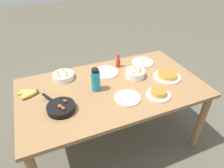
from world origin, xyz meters
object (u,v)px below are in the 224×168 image
Objects in this scene: water_bottle at (96,80)px; hot_sauce_bottle at (118,62)px; banana_bunch at (29,93)px; empty_plate_far_right at (106,72)px; empty_plate_near_front at (142,62)px; frittata_plate_side at (158,93)px; empty_plate_far_left at (128,98)px; fruit_bowl_citrus at (135,73)px; frittata_plate_center at (167,76)px; skillet at (61,107)px; fruit_bowl_mango at (63,76)px.

water_bottle is 1.54× the size of hot_sauce_bottle.
banana_bunch reaches higher than empty_plate_far_right.
water_bottle is at bearing -156.95° from empty_plate_near_front.
water_bottle is (-0.48, 0.30, 0.08)m from frittata_plate_side.
empty_plate_far_left is 0.37m from fruit_bowl_citrus.
frittata_plate_side is 0.28m from empty_plate_far_left.
frittata_plate_center reaches higher than empty_plate_far_left.
hot_sauce_bottle is (0.18, 0.07, 0.05)m from empty_plate_far_right.
frittata_plate_center is at bearing -26.51° from fruit_bowl_citrus.
skillet is 0.67m from empty_plate_far_right.
fruit_bowl_mango is at bearing 171.56° from empty_plate_far_right.
empty_plate_near_front is at bearing 4.78° from empty_plate_far_right.
frittata_plate_center is 0.32m from fruit_bowl_citrus.
banana_bunch is at bearing 9.36° from skillet.
frittata_plate_center reaches higher than banana_bunch.
empty_plate_near_front is 1.16× the size of fruit_bowl_mango.
skillet is 1.09m from empty_plate_near_front.
skillet is 0.47m from fruit_bowl_mango.
fruit_bowl_mango is at bearing 160.50° from fruit_bowl_citrus.
hot_sauce_bottle is (0.60, 0.01, 0.03)m from fruit_bowl_mango.
banana_bunch is 0.99× the size of fruit_bowl_citrus.
frittata_plate_side is 1.11× the size of fruit_bowl_citrus.
water_bottle reaches higher than skillet.
water_bottle is 0.48m from hot_sauce_bottle.
water_bottle is at bearing -172.25° from fruit_bowl_citrus.
empty_plate_far_left is (0.56, -0.08, -0.02)m from skillet.
banana_bunch is at bearing -173.92° from empty_plate_far_right.
skillet is 1.67× the size of fruit_bowl_mango.
skillet reaches higher than empty_plate_near_front.
hot_sauce_bottle is (-0.08, 0.25, 0.02)m from fruit_bowl_citrus.
banana_bunch is 0.88m from empty_plate_far_left.
frittata_plate_side is 0.62m from hot_sauce_bottle.
frittata_plate_center is at bearing 41.40° from frittata_plate_side.
empty_plate_near_front is at bearing 49.06° from empty_plate_far_left.
empty_plate_far_right is at bearing -175.22° from empty_plate_near_front.
hot_sauce_bottle is at bearing 101.06° from frittata_plate_side.
hot_sauce_bottle is at bearing 74.31° from empty_plate_far_left.
empty_plate_near_front is at bearing -6.15° from hot_sauce_bottle.
empty_plate_near_front is 1.24× the size of fruit_bowl_citrus.
banana_bunch is 0.95m from hot_sauce_bottle.
skillet is 1.61× the size of frittata_plate_side.
empty_plate_near_front is 0.30m from fruit_bowl_citrus.
empty_plate_far_right is 0.31m from fruit_bowl_citrus.
hot_sauce_bottle is (-0.12, 0.61, 0.04)m from frittata_plate_side.
frittata_plate_side is at bearing -138.60° from frittata_plate_center.
fruit_bowl_mango reaches higher than banana_bunch.
hot_sauce_bottle is (0.71, 0.46, 0.03)m from skillet.
frittata_plate_side is at bearing -39.82° from fruit_bowl_mango.
empty_plate_far_left is (-0.27, 0.07, -0.02)m from frittata_plate_side.
skillet is at bearing -156.26° from water_bottle.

